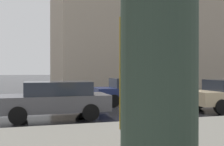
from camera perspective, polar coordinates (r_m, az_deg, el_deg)
billboard_column at (r=4.22m, az=9.69°, el=1.60°), size 1.22×1.22×3.43m
car_dark_grey at (r=10.63m, az=-11.81°, el=-5.29°), size 1.85×4.10×1.41m
car_navy at (r=15.03m, az=4.24°, el=-3.58°), size 1.85×4.10×1.41m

